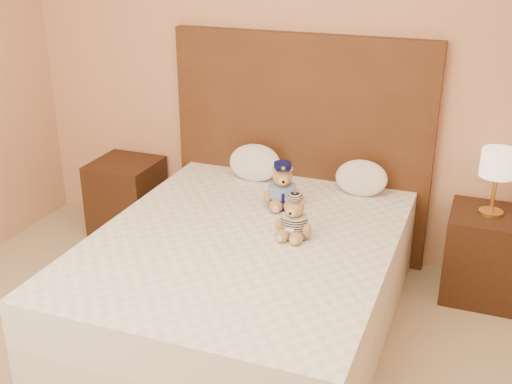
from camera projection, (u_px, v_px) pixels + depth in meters
The scene contains 10 objects.
room_walls at pixel (167, 18), 2.38m from camera, with size 4.04×4.52×2.72m.
bed at pixel (244, 280), 3.61m from camera, with size 1.60×2.00×0.55m.
headboard at pixel (300, 147), 4.30m from camera, with size 1.75×0.08×1.50m, color #532E19.
nightstand_left at pixel (127, 197), 4.71m from camera, with size 0.45×0.45×0.55m, color #361D11.
nightstand_right at pixel (484, 255), 3.89m from camera, with size 0.45×0.45×0.55m, color #361D11.
lamp at pixel (498, 166), 3.67m from camera, with size 0.20×0.20×0.40m.
teddy_police at pixel (282, 185), 3.82m from camera, with size 0.24×0.23×0.28m, color #A67540, non-canonical shape.
teddy_prisoner at pixel (294, 217), 3.45m from camera, with size 0.22×0.21×0.24m, color #A67540, non-canonical shape.
pillow_left at pixel (255, 161), 4.25m from camera, with size 0.36×0.23×0.25m, color white.
pillow_right at pixel (361, 176), 4.02m from camera, with size 0.33×0.21×0.23m, color white.
Camera 1 is at (1.18, -1.71, 2.13)m, focal length 45.00 mm.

